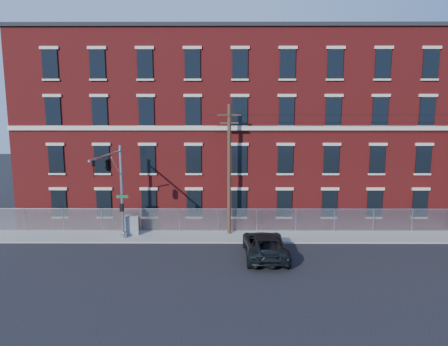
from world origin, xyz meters
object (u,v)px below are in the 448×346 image
Objects in this scene: utility_pole_near at (229,167)px; pickup_truck at (265,245)px; utility_cabinet at (130,225)px; traffic_signal_mast at (112,173)px.

utility_pole_near is 6.91m from pickup_truck.
pickup_truck is (2.32, -4.67, -4.54)m from utility_pole_near.
utility_cabinet reaches higher than pickup_truck.
traffic_signal_mast reaches higher than utility_cabinet.
traffic_signal_mast is 4.60× the size of utility_cabinet.
pickup_truck is at bearing -63.53° from utility_pole_near.
utility_pole_near reaches higher than traffic_signal_mast.
utility_cabinet is at bearing -176.97° from utility_pole_near.
traffic_signal_mast is 5.43m from utility_cabinet.
pickup_truck is (10.32, -1.25, -4.59)m from traffic_signal_mast.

